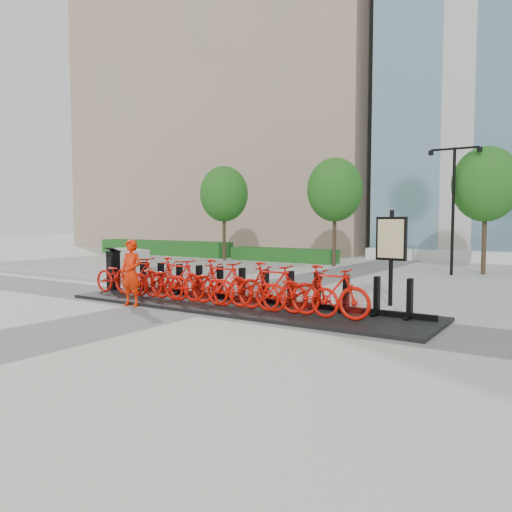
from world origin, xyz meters
The scene contains 26 objects.
ground centered at (0.00, 0.00, 0.00)m, with size 120.00×120.00×0.00m, color #ADAEA0.
tan_building centered at (-16.00, 26.00, 15.00)m, with size 26.00×16.00×30.00m, color tan.
gravel_patch centered at (-10.00, 7.00, 0.01)m, with size 14.00×14.00×0.00m, color gray.
curb centered at (-10.00, 1.90, 0.07)m, with size 14.00×0.25×0.15m, color #959595.
hedge_a centered at (-14.00, 13.50, 0.45)m, with size 10.00×1.40×0.90m, color #104815.
hedge_b centered at (-5.00, 13.20, 0.35)m, with size 6.00×1.20×0.70m, color #104815.
tree_0 centered at (-8.00, 12.00, 3.59)m, with size 2.60×2.60×5.10m.
tree_1 centered at (-1.50, 12.00, 3.59)m, with size 2.60×2.60×5.10m.
tree_2 centered at (5.00, 12.00, 3.59)m, with size 2.60×2.60×5.10m.
streetlamp centered at (4.00, 11.00, 3.13)m, with size 2.00×0.20×5.00m.
dock_pad centered at (1.30, 0.30, 0.04)m, with size 9.60×2.40×0.08m, color black.
dock_rail_posts centered at (1.36, 0.77, 0.51)m, with size 8.02×0.50×0.85m, color black, non-canonical shape.
bike_0 centered at (-2.60, -0.05, 0.58)m, with size 0.67×1.92×1.01m, color red.
bike_1 centered at (-1.88, -0.05, 0.64)m, with size 0.53×1.86×1.12m, color red.
bike_2 centered at (-1.16, -0.05, 0.58)m, with size 0.67×1.92×1.01m, color red.
bike_3 centered at (-0.44, -0.05, 0.64)m, with size 0.53×1.86×1.12m, color red.
bike_4 centered at (0.28, -0.05, 0.58)m, with size 0.67×1.92×1.01m, color red.
bike_5 centered at (1.00, -0.05, 0.64)m, with size 0.53×1.86×1.12m, color red.
bike_6 centered at (1.72, -0.05, 0.58)m, with size 0.67×1.92×1.01m, color red.
bike_7 centered at (2.44, -0.05, 0.64)m, with size 0.53×1.86×1.12m, color red.
bike_8 centered at (3.16, -0.05, 0.58)m, with size 0.67×1.92×1.01m, color red.
bike_9 centered at (3.88, -0.05, 0.64)m, with size 0.53×1.86×1.12m, color red.
kiosk centered at (-3.48, 0.47, 0.69)m, with size 0.41×0.36×1.27m.
worker_red centered at (-1.12, -0.98, 0.84)m, with size 0.61×0.40×1.68m, color red.
jersey_barrier centered at (-7.89, 5.17, 0.47)m, with size 2.45×0.67×0.95m, color #AFAEA9.
map_sign centered at (4.31, 2.65, 1.59)m, with size 0.80×0.21×2.41m.
Camera 1 is at (8.35, -9.64, 2.13)m, focal length 35.00 mm.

